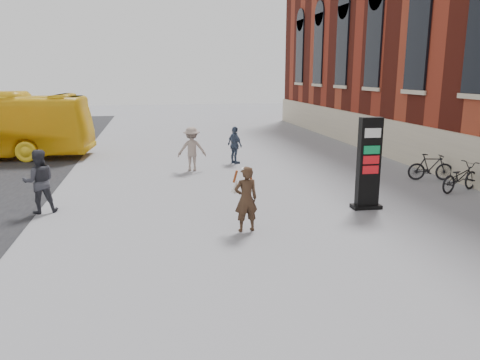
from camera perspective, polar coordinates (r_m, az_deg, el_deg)
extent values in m
plane|color=#9E9EA3|center=(11.45, -1.82, -7.31)|extent=(100.00, 100.00, 0.00)
cube|color=beige|center=(20.21, 22.74, 3.22)|extent=(0.18, 44.00, 1.80)
cube|color=black|center=(14.23, 15.41, 1.93)|extent=(0.66, 0.28, 2.72)
cube|color=black|center=(14.53, 15.10, -3.12)|extent=(0.88, 0.45, 0.11)
cube|color=white|center=(14.09, 15.63, 5.62)|extent=(0.49, 0.31, 0.27)
cube|color=#0C6A39|center=(14.16, 15.51, 3.66)|extent=(0.49, 0.31, 0.24)
cube|color=#AC1016|center=(14.21, 15.44, 2.49)|extent=(0.49, 0.31, 0.24)
cube|color=#AC1016|center=(14.26, 15.37, 1.33)|extent=(0.49, 0.31, 0.24)
imported|color=#3E291B|center=(11.83, 0.74, -2.33)|extent=(0.66, 0.48, 1.69)
cylinder|color=white|center=(11.65, 0.75, 1.32)|extent=(0.24, 0.24, 0.06)
cone|color=white|center=(12.05, 1.27, -0.56)|extent=(0.24, 0.26, 0.41)
cylinder|color=#903A16|center=(11.99, 1.28, 0.59)|extent=(0.13, 0.15, 0.35)
cone|color=white|center=(11.92, -0.57, -0.71)|extent=(0.25, 0.24, 0.41)
cylinder|color=#903A16|center=(11.86, -0.57, 0.46)|extent=(0.14, 0.13, 0.35)
imported|color=#34353C|center=(14.59, -23.29, -0.16)|extent=(1.03, 0.89, 1.84)
imported|color=gray|center=(19.34, -5.90, 3.78)|extent=(1.19, 0.70, 1.81)
imported|color=#3B495F|center=(20.76, -0.62, 4.26)|extent=(0.78, 1.05, 1.66)
imported|color=black|center=(17.56, 25.24, 0.32)|extent=(2.01, 1.33, 1.00)
imported|color=black|center=(18.96, 22.22, 1.47)|extent=(1.74, 0.84, 1.01)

